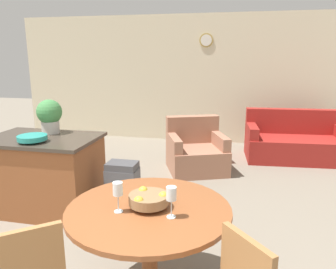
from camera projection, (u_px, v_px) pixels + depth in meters
The scene contains 11 objects.
wall_back at pixel (196, 79), 7.04m from camera, with size 8.00×0.09×2.70m.
dining_table at pixel (149, 229), 2.40m from camera, with size 1.19×1.19×0.77m.
fruit_bowl at pixel (149, 199), 2.35m from camera, with size 0.29×0.29×0.12m.
wine_glass_left at pixel (118, 190), 2.26m from camera, with size 0.07×0.07×0.22m.
wine_glass_right at pixel (171, 195), 2.18m from camera, with size 0.07×0.07×0.22m.
kitchen_island at pixel (45, 174), 3.95m from camera, with size 1.29×0.86×0.91m.
teal_bowl at pixel (32, 138), 3.62m from camera, with size 0.32×0.32×0.08m.
potted_plant at pixel (50, 115), 4.01m from camera, with size 0.30×0.30×0.42m.
trash_bin at pixel (123, 189), 3.82m from camera, with size 0.36×0.25×0.65m.
couch at pixel (295, 143), 5.95m from camera, with size 1.79×1.02×0.88m.
armchair at pixel (196, 153), 5.37m from camera, with size 1.14×1.12×0.86m.
Camera 1 is at (0.93, -0.91, 1.84)m, focal length 35.00 mm.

